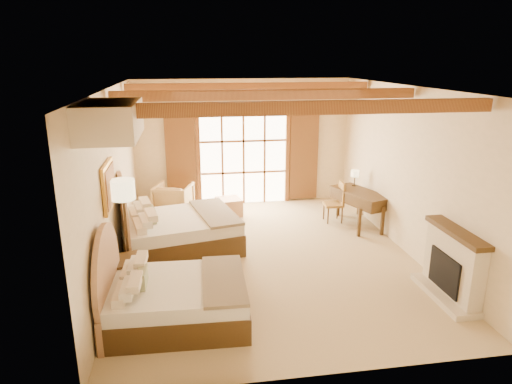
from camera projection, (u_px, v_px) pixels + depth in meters
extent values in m
plane|color=tan|center=(267.00, 256.00, 8.85)|extent=(7.00, 7.00, 0.00)
plane|color=beige|center=(243.00, 143.00, 11.71)|extent=(5.50, 0.00, 5.50)
plane|color=beige|center=(113.00, 183.00, 7.98)|extent=(0.00, 7.00, 7.00)
plane|color=beige|center=(408.00, 171.00, 8.80)|extent=(0.00, 7.00, 7.00)
plane|color=#B27B38|center=(268.00, 88.00, 7.94)|extent=(7.00, 7.00, 0.00)
cube|color=white|center=(243.00, 156.00, 11.77)|extent=(2.20, 0.02, 2.50)
cube|color=brown|center=(181.00, 159.00, 11.50)|extent=(0.75, 0.06, 2.40)
cube|color=brown|center=(304.00, 155.00, 11.98)|extent=(0.75, 0.06, 2.40)
cube|color=beige|center=(453.00, 266.00, 7.19)|extent=(0.25, 1.30, 1.10)
cube|color=black|center=(448.00, 272.00, 7.21)|extent=(0.18, 0.80, 0.60)
cube|color=beige|center=(444.00, 295.00, 7.32)|extent=(0.45, 1.40, 0.10)
cube|color=#462D12|center=(457.00, 232.00, 7.03)|extent=(0.30, 1.40, 0.08)
cube|color=gold|center=(109.00, 186.00, 7.23)|extent=(0.05, 0.95, 0.75)
cube|color=#BB6930|center=(111.00, 186.00, 7.24)|extent=(0.02, 0.82, 0.62)
cube|color=#F9E2C3|center=(110.00, 120.00, 5.76)|extent=(0.70, 1.40, 0.45)
cube|color=#462D12|center=(177.00, 308.00, 6.64)|extent=(2.06, 1.59, 0.39)
cube|color=white|center=(176.00, 290.00, 6.56)|extent=(2.02, 1.55, 0.22)
cube|color=#7F6B53|center=(224.00, 279.00, 6.62)|extent=(0.66, 1.57, 0.05)
cube|color=#959D70|center=(142.00, 278.00, 6.42)|extent=(0.13, 0.42, 0.24)
cube|color=#462D12|center=(179.00, 239.00, 9.12)|extent=(2.55, 2.13, 0.44)
cube|color=white|center=(178.00, 223.00, 9.02)|extent=(2.50, 2.09, 0.24)
cube|color=#7F6B53|center=(217.00, 215.00, 9.10)|extent=(1.03, 1.83, 0.05)
cube|color=#959D70|center=(151.00, 212.00, 8.87)|extent=(0.23, 0.48, 0.26)
cube|color=#462D12|center=(127.00, 277.00, 7.30)|extent=(0.69, 0.69, 0.65)
cylinder|color=#382716|center=(131.00, 283.00, 7.77)|extent=(0.26, 0.26, 0.03)
cylinder|color=#382716|center=(127.00, 240.00, 7.54)|extent=(0.04, 0.04, 1.57)
cylinder|color=#FFF0AB|center=(123.00, 190.00, 7.30)|extent=(0.39, 0.39, 0.32)
imported|color=tan|center=(174.00, 200.00, 11.06)|extent=(1.05, 1.07, 0.78)
cube|color=#B27A55|center=(229.00, 206.00, 11.14)|extent=(0.65, 0.65, 0.41)
cube|color=#462D12|center=(360.00, 193.00, 10.30)|extent=(1.08, 1.60, 0.05)
cube|color=#462D12|center=(360.00, 198.00, 10.34)|extent=(1.05, 1.55, 0.23)
cube|color=olive|center=(333.00, 204.00, 10.61)|extent=(0.44, 0.44, 0.06)
cube|color=olive|center=(342.00, 193.00, 10.56)|extent=(0.07, 0.42, 0.51)
cylinder|color=#382716|center=(354.00, 185.00, 10.77)|extent=(0.11, 0.11, 0.02)
cylinder|color=#382716|center=(355.00, 180.00, 10.73)|extent=(0.02, 0.02, 0.26)
cylinder|color=#FFF0AB|center=(355.00, 173.00, 10.68)|extent=(0.19, 0.19, 0.15)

